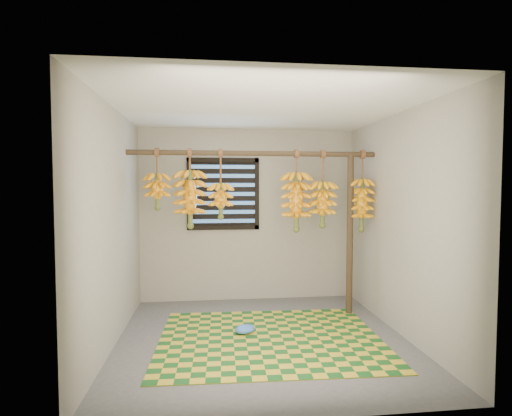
{
  "coord_description": "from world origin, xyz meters",
  "views": [
    {
      "loc": [
        -0.54,
        -4.09,
        1.59
      ],
      "look_at": [
        0.0,
        0.55,
        1.35
      ],
      "focal_mm": 28.0,
      "sensor_mm": 36.0,
      "label": 1
    }
  ],
  "objects": [
    {
      "name": "wall_left",
      "position": [
        -1.5,
        0.0,
        1.2
      ],
      "size": [
        0.01,
        3.0,
        2.4
      ],
      "primitive_type": "cube",
      "color": "gray",
      "rests_on": "floor"
    },
    {
      "name": "window",
      "position": [
        -0.35,
        1.48,
        1.5
      ],
      "size": [
        1.0,
        0.04,
        1.0
      ],
      "color": "black",
      "rests_on": "wall_back"
    },
    {
      "name": "plastic_bag",
      "position": [
        -0.17,
        0.14,
        0.06
      ],
      "size": [
        0.28,
        0.24,
        0.09
      ],
      "primitive_type": "ellipsoid",
      "rotation": [
        0.0,
        0.0,
        0.39
      ],
      "color": "#3971D8",
      "rests_on": "woven_mat"
    },
    {
      "name": "wall_back",
      "position": [
        0.0,
        1.5,
        1.2
      ],
      "size": [
        3.0,
        0.01,
        2.4
      ],
      "primitive_type": "cube",
      "color": "gray",
      "rests_on": "floor"
    },
    {
      "name": "banana_bunch_a",
      "position": [
        -1.15,
        0.7,
        1.55
      ],
      "size": [
        0.3,
        0.3,
        0.72
      ],
      "color": "brown",
      "rests_on": "hanging_pole"
    },
    {
      "name": "banana_bunch_f",
      "position": [
        1.35,
        0.7,
        1.37
      ],
      "size": [
        0.29,
        0.29,
        1.01
      ],
      "color": "brown",
      "rests_on": "hanging_pole"
    },
    {
      "name": "wall_right",
      "position": [
        1.5,
        0.0,
        1.2
      ],
      "size": [
        0.01,
        3.0,
        2.4
      ],
      "primitive_type": "cube",
      "color": "gray",
      "rests_on": "floor"
    },
    {
      "name": "banana_bunch_d",
      "position": [
        0.51,
        0.7,
        1.42
      ],
      "size": [
        0.35,
        0.35,
        0.99
      ],
      "color": "brown",
      "rests_on": "hanging_pole"
    },
    {
      "name": "hanging_pole",
      "position": [
        0.0,
        0.7,
        2.0
      ],
      "size": [
        3.0,
        0.06,
        0.06
      ],
      "primitive_type": "cylinder",
      "rotation": [
        0.0,
        1.57,
        0.0
      ],
      "color": "#41311F",
      "rests_on": "wall_left"
    },
    {
      "name": "support_post",
      "position": [
        1.2,
        0.7,
        1.0
      ],
      "size": [
        0.08,
        0.08,
        2.0
      ],
      "primitive_type": "cylinder",
      "color": "#41311F",
      "rests_on": "floor"
    },
    {
      "name": "floor",
      "position": [
        0.0,
        0.0,
        -0.01
      ],
      "size": [
        3.0,
        3.0,
        0.01
      ],
      "primitive_type": "cube",
      "color": "#4F4F4F",
      "rests_on": "ground"
    },
    {
      "name": "ceiling",
      "position": [
        0.0,
        0.0,
        2.4
      ],
      "size": [
        3.0,
        3.0,
        0.01
      ],
      "primitive_type": "cube",
      "color": "silver",
      "rests_on": "wall_back"
    },
    {
      "name": "woven_mat",
      "position": [
        0.08,
        -0.03,
        0.01
      ],
      "size": [
        2.36,
        1.92,
        0.01
      ],
      "primitive_type": "cube",
      "rotation": [
        0.0,
        0.0,
        -0.03
      ],
      "color": "#18531C",
      "rests_on": "floor"
    },
    {
      "name": "banana_bunch_c",
      "position": [
        -0.41,
        0.7,
        1.44
      ],
      "size": [
        0.28,
        0.28,
        0.83
      ],
      "color": "brown",
      "rests_on": "hanging_pole"
    },
    {
      "name": "banana_bunch_b",
      "position": [
        -0.77,
        0.7,
        1.45
      ],
      "size": [
        0.38,
        0.38,
        0.94
      ],
      "color": "brown",
      "rests_on": "hanging_pole"
    },
    {
      "name": "banana_bunch_e",
      "position": [
        0.84,
        0.7,
        1.39
      ],
      "size": [
        0.33,
        0.33,
        0.95
      ],
      "color": "brown",
      "rests_on": "hanging_pole"
    }
  ]
}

